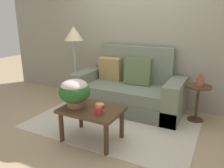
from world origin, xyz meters
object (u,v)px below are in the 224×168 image
potted_plant (74,91)px  coffee_table (92,114)px  side_table (198,97)px  floor_lamp (74,39)px  snack_bowl (100,105)px  coffee_mug (99,111)px  table_vase (200,81)px  couch (128,91)px

potted_plant → coffee_table: bearing=11.0°
side_table → coffee_table: bearing=-132.9°
floor_lamp → snack_bowl: bearing=-43.4°
potted_plant → snack_bowl: size_ratio=3.23×
coffee_mug → table_vase: size_ratio=0.67×
side_table → snack_bowl: 1.65m
side_table → table_vase: table_vase is taller
side_table → table_vase: (0.01, -0.01, 0.27)m
coffee_mug → snack_bowl: bearing=117.4°
couch → side_table: 1.20m
coffee_table → floor_lamp: floor_lamp is taller
side_table → floor_lamp: size_ratio=0.41×
potted_plant → table_vase: 1.95m
coffee_table → potted_plant: size_ratio=1.91×
couch → potted_plant: bearing=-100.0°
coffee_table → floor_lamp: size_ratio=0.55×
couch → table_vase: size_ratio=9.66×
couch → snack_bowl: 1.19m
floor_lamp → table_vase: floor_lamp is taller
snack_bowl → table_vase: (1.13, 1.19, 0.18)m
coffee_table → floor_lamp: (-1.18, 1.27, 0.85)m
couch → potted_plant: (-0.23, -1.31, 0.35)m
couch → coffee_table: couch is taller
coffee_mug → table_vase: 1.73m
couch → coffee_mug: couch is taller
side_table → floor_lamp: (-2.38, -0.02, 0.82)m
snack_bowl → side_table: bearing=47.1°
coffee_mug → table_vase: table_vase is taller
potted_plant → snack_bowl: 0.39m
coffee_table → snack_bowl: 0.16m
floor_lamp → table_vase: bearing=0.1°
potted_plant → table_vase: size_ratio=2.09×
floor_lamp → potted_plant: size_ratio=3.49×
couch → potted_plant: couch is taller
couch → table_vase: 1.25m
side_table → coffee_mug: bearing=-126.1°
table_vase → floor_lamp: bearing=-179.9°
coffee_table → side_table: (1.20, 1.29, 0.03)m
side_table → potted_plant: (-1.43, -1.33, 0.28)m
couch → snack_bowl: (0.08, -1.18, 0.16)m
floor_lamp → potted_plant: floor_lamp is taller
coffee_table → table_vase: 1.78m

